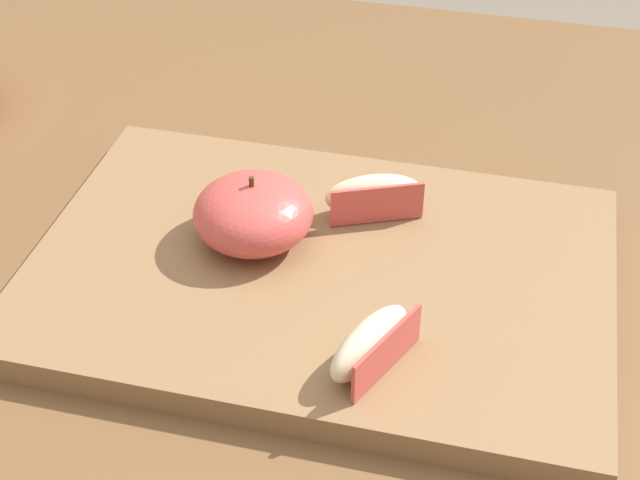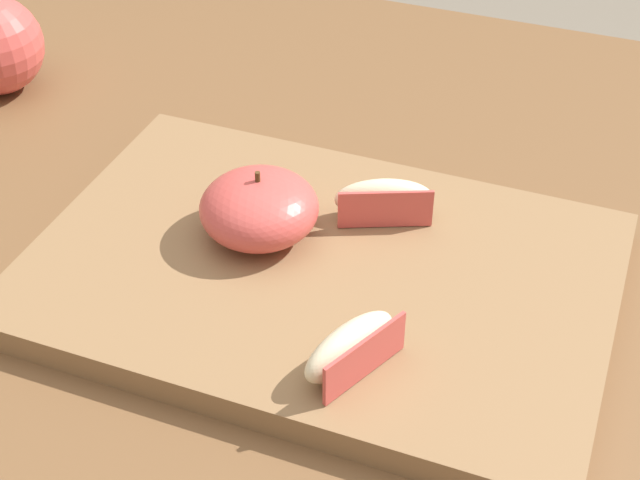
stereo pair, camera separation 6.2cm
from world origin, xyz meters
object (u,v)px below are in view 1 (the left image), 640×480
at_px(apple_half_skin_up, 253,213).
at_px(apple_wedge_middle, 371,344).
at_px(apple_wedge_right, 374,195).
at_px(cutting_board, 320,275).

bearing_deg(apple_half_skin_up, apple_wedge_middle, -43.68).
bearing_deg(apple_wedge_middle, apple_wedge_right, 100.49).
bearing_deg(apple_half_skin_up, apple_wedge_right, 33.70).
distance_m(cutting_board, apple_wedge_right, 0.07).
relative_size(apple_half_skin_up, apple_wedge_middle, 1.13).
relative_size(cutting_board, apple_wedge_middle, 5.32).
bearing_deg(apple_wedge_middle, cutting_board, 121.83).
xyz_separation_m(cutting_board, apple_half_skin_up, (-0.05, 0.01, 0.03)).
relative_size(apple_wedge_middle, apple_wedge_right, 1.00).
distance_m(apple_half_skin_up, apple_wedge_middle, 0.14).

